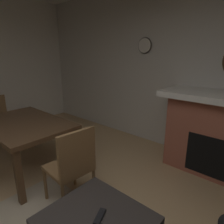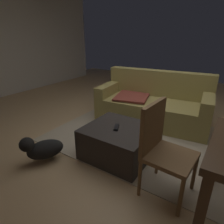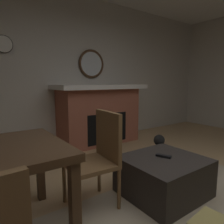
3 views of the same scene
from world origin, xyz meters
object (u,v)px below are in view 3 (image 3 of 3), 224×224
(fireplace, at_px, (99,114))
(dining_chair_west, at_px, (99,153))
(ottoman_coffee_table, at_px, (163,176))
(wall_clock, at_px, (3,44))
(small_dog, at_px, (163,150))
(tv_remote, at_px, (163,156))
(round_wall_mirror, at_px, (91,64))

(fireplace, xyz_separation_m, dining_chair_west, (1.12, 1.76, -0.06))
(ottoman_coffee_table, bearing_deg, wall_clock, -64.56)
(ottoman_coffee_table, relative_size, small_dog, 1.57)
(tv_remote, relative_size, small_dog, 0.31)
(fireplace, height_order, round_wall_mirror, round_wall_mirror)
(wall_clock, bearing_deg, ottoman_coffee_table, 115.44)
(fireplace, bearing_deg, ottoman_coffee_table, 76.88)
(fireplace, bearing_deg, dining_chair_west, 57.55)
(fireplace, distance_m, ottoman_coffee_table, 2.13)
(dining_chair_west, xyz_separation_m, small_dog, (-1.37, -0.35, -0.33))
(small_dog, bearing_deg, ottoman_coffee_table, 40.95)
(round_wall_mirror, height_order, tv_remote, round_wall_mirror)
(ottoman_coffee_table, bearing_deg, small_dog, -139.05)
(ottoman_coffee_table, bearing_deg, round_wall_mirror, -101.55)
(fireplace, bearing_deg, round_wall_mirror, -90.00)
(round_wall_mirror, bearing_deg, fireplace, 90.00)
(ottoman_coffee_table, height_order, tv_remote, tv_remote)
(ottoman_coffee_table, distance_m, tv_remote, 0.22)
(ottoman_coffee_table, height_order, small_dog, ottoman_coffee_table)
(round_wall_mirror, relative_size, ottoman_coffee_table, 0.71)
(fireplace, relative_size, ottoman_coffee_table, 2.22)
(round_wall_mirror, bearing_deg, ottoman_coffee_table, 78.45)
(dining_chair_west, bearing_deg, tv_remote, 159.45)
(dining_chair_west, relative_size, small_dog, 1.81)
(tv_remote, relative_size, dining_chair_west, 0.17)
(ottoman_coffee_table, bearing_deg, fireplace, -103.12)
(tv_remote, bearing_deg, round_wall_mirror, -124.52)
(round_wall_mirror, bearing_deg, dining_chair_west, 61.31)
(round_wall_mirror, height_order, wall_clock, wall_clock)
(fireplace, height_order, tv_remote, fireplace)
(ottoman_coffee_table, distance_m, dining_chair_west, 0.77)
(dining_chair_west, height_order, wall_clock, wall_clock)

